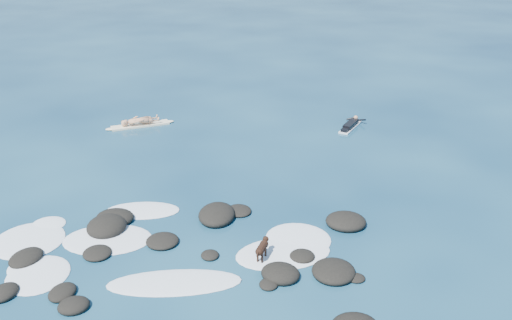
{
  "coord_description": "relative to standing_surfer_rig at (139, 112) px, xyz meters",
  "views": [
    {
      "loc": [
        2.38,
        -16.73,
        10.02
      ],
      "look_at": [
        1.43,
        4.0,
        0.9
      ],
      "focal_mm": 40.0,
      "sensor_mm": 36.0,
      "label": 1
    }
  ],
  "objects": [
    {
      "name": "paddling_surfer_rig",
      "position": [
        10.61,
        0.28,
        -0.64
      ],
      "size": [
        1.52,
        2.28,
        0.41
      ],
      "rotation": [
        0.0,
        0.0,
        1.12
      ],
      "color": "white",
      "rests_on": "ground"
    },
    {
      "name": "standing_surfer_rig",
      "position": [
        0.0,
        0.0,
        0.0
      ],
      "size": [
        3.29,
        1.73,
        1.97
      ],
      "rotation": [
        0.0,
        0.0,
        0.42
      ],
      "color": "#F8ECC7",
      "rests_on": "ground"
    },
    {
      "name": "dog",
      "position": [
        6.59,
        -11.7,
        -0.34
      ],
      "size": [
        0.45,
        1.03,
        0.67
      ],
      "rotation": [
        0.0,
        0.0,
        1.29
      ],
      "color": "black",
      "rests_on": "ground"
    },
    {
      "name": "breaking_foam",
      "position": [
        2.95,
        -11.25,
        -0.77
      ],
      "size": [
        11.54,
        5.98,
        0.12
      ],
      "color": "white",
      "rests_on": "ground"
    },
    {
      "name": "ground",
      "position": [
        4.7,
        -10.03,
        -0.78
      ],
      "size": [
        160.0,
        160.0,
        0.0
      ],
      "primitive_type": "plane",
      "color": "#0A2642",
      "rests_on": "ground"
    },
    {
      "name": "reef_rocks",
      "position": [
        4.74,
        -11.12,
        -0.67
      ],
      "size": [
        11.54,
        7.4,
        0.59
      ],
      "color": "black",
      "rests_on": "ground"
    }
  ]
}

